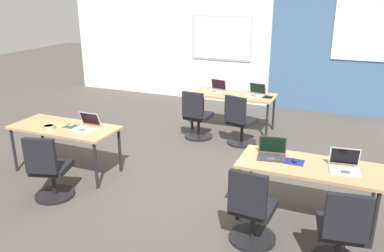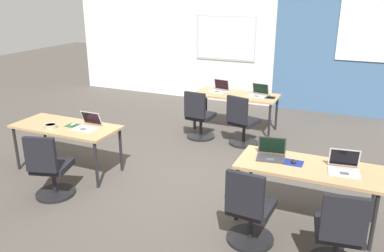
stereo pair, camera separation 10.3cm
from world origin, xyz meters
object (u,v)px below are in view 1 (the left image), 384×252
object	(u,v)px
chair_near_left_inner	(50,173)
snack_bowl	(49,127)
mouse_near_left_inner	(72,125)
chair_far_left	(197,119)
mouse_near_right_inner	(294,160)
desk_near_right	(308,170)
mouse_far_left	(226,92)
desk_near_left	(65,130)
chair_near_right_inner	(252,213)
laptop_far_left	(216,89)
laptop_near_left_inner	(86,126)
laptop_near_right_end	(345,166)
mouse_far_right	(267,96)
desk_far_center	(233,97)
laptop_far_right	(256,93)
laptop_near_right_inner	(272,153)
chair_near_right_end	(341,236)
chair_far_right	(240,124)

from	to	relation	value
chair_near_left_inner	snack_bowl	distance (m)	0.85
mouse_near_left_inner	chair_far_left	distance (m)	2.36
mouse_near_right_inner	chair_near_left_inner	bearing A→B (deg)	-165.27
desk_near_right	snack_bowl	size ratio (longest dim) A/B	9.01
mouse_far_left	snack_bowl	bearing A→B (deg)	-119.67
desk_near_left	snack_bowl	size ratio (longest dim) A/B	9.01
chair_near_right_inner	laptop_far_left	distance (m)	3.96
laptop_near_left_inner	laptop_far_left	distance (m)	3.00
desk_near_left	mouse_far_left	bearing A→B (deg)	60.57
mouse_far_left	snack_bowl	distance (m)	3.44
laptop_near_right_end	mouse_far_right	distance (m)	3.17
laptop_near_left_inner	mouse_far_right	size ratio (longest dim) A/B	3.19
desk_far_center	laptop_far_right	distance (m)	0.44
laptop_near_right_inner	chair_near_right_inner	world-z (taller)	laptop_near_right_inner
laptop_near_left_inner	laptop_far_left	xyz separation A→B (m)	(1.00, 2.83, 0.00)
chair_near_left_inner	laptop_far_right	world-z (taller)	laptop_far_right
mouse_near_right_inner	laptop_far_left	size ratio (longest dim) A/B	0.30
chair_near_left_inner	laptop_far_left	world-z (taller)	laptop_far_left
mouse_near_right_inner	chair_near_right_end	xyz separation A→B (m)	(0.60, -0.80, -0.36)
desk_near_left	desk_far_center	xyz separation A→B (m)	(1.75, 2.80, 0.00)
laptop_near_left_inner	chair_near_right_end	bearing A→B (deg)	-13.24
desk_near_right	chair_far_right	world-z (taller)	chair_far_right
laptop_far_left	chair_near_right_inner	bearing A→B (deg)	-55.24
laptop_near_right_end	laptop_far_right	xyz separation A→B (m)	(-1.70, 2.83, -0.00)
mouse_near_right_inner	desk_near_left	bearing A→B (deg)	-179.77
desk_far_center	mouse_far_left	size ratio (longest dim) A/B	14.54
desk_far_center	laptop_near_right_inner	distance (m)	3.03
desk_far_center	chair_near_right_inner	xyz separation A→B (m)	(1.27, -3.50, -0.28)
desk_near_right	chair_near_right_inner	world-z (taller)	chair_near_right_inner
desk_near_right	chair_near_right_inner	size ratio (longest dim) A/B	1.74
mouse_near_right_inner	chair_near_left_inner	size ratio (longest dim) A/B	0.12
laptop_near_right_inner	laptop_far_right	bearing A→B (deg)	98.74
mouse_far_left	mouse_far_right	size ratio (longest dim) A/B	1.06
chair_near_right_inner	laptop_far_right	distance (m)	3.67
desk_near_left	laptop_far_left	bearing A→B (deg)	64.41
chair_near_right_end	laptop_far_left	bearing A→B (deg)	-63.72
desk_far_center	laptop_near_left_inner	size ratio (longest dim) A/B	4.84
chair_near_left_inner	laptop_far_right	size ratio (longest dim) A/B	2.52
desk_near_left	chair_near_right_end	bearing A→B (deg)	-11.35
desk_near_right	mouse_far_right	xyz separation A→B (m)	(-1.11, 2.81, 0.08)
mouse_near_right_inner	laptop_far_left	bearing A→B (deg)	124.41
mouse_far_right	desk_near_left	bearing A→B (deg)	-130.39
desk_near_left	chair_far_left	distance (m)	2.44
laptop_near_right_end	chair_near_left_inner	bearing A→B (deg)	-175.14
desk_far_center	chair_near_right_inner	world-z (taller)	chair_near_right_inner
laptop_near_right_inner	laptop_far_left	size ratio (longest dim) A/B	0.98
laptop_far_left	laptop_near_right_end	bearing A→B (deg)	-38.73
chair_near_left_inner	mouse_near_left_inner	bearing A→B (deg)	-88.72
chair_near_right_end	snack_bowl	distance (m)	4.11
chair_near_right_inner	mouse_far_left	distance (m)	3.82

